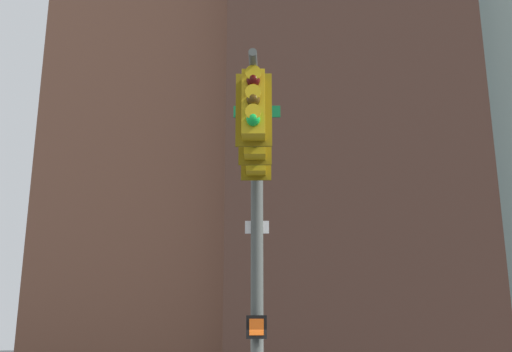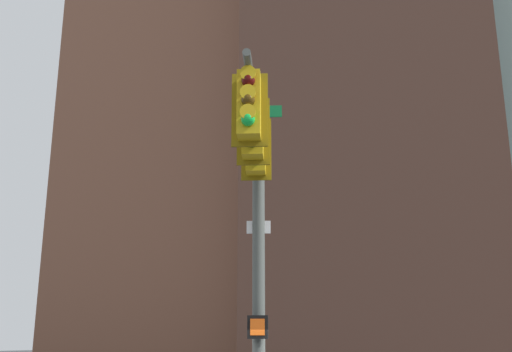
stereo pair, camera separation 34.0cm
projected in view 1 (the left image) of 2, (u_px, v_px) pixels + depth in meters
name	position (u px, v px, depth m)	size (l,w,h in m)	color
signal_pole_assembly	(256.00, 193.00, 10.43)	(3.80, 1.74, 6.94)	#4C514C
building_brick_nearside	(372.00, 48.00, 42.67)	(18.18, 14.23, 44.40)	brown
building_brick_midblock	(212.00, 127.00, 52.33)	(22.11, 18.11, 40.08)	brown
building_brick_farside	(345.00, 186.00, 62.97)	(17.85, 19.56, 35.54)	brown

